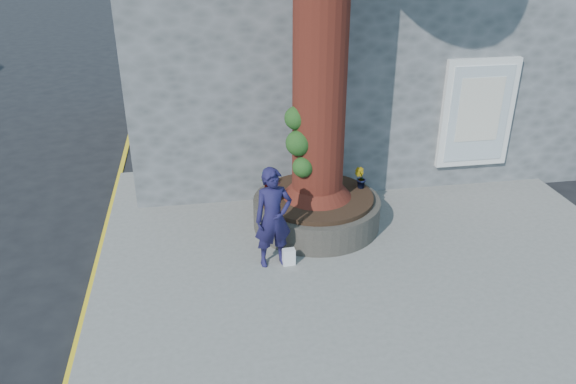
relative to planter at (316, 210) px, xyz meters
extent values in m
plane|color=black|center=(-0.80, -2.00, -0.41)|extent=(120.00, 120.00, 0.00)
cube|color=slate|center=(0.70, -1.00, -0.35)|extent=(9.00, 8.00, 0.12)
cube|color=yellow|center=(-3.85, -1.00, -0.41)|extent=(0.10, 30.00, 0.01)
cube|color=#525557|center=(1.70, 5.20, 2.59)|extent=(10.00, 8.00, 6.00)
cube|color=white|center=(3.50, 1.14, 1.29)|extent=(1.50, 0.12, 2.20)
cube|color=silver|center=(3.50, 1.08, 1.29)|extent=(1.25, 0.04, 1.95)
cube|color=silver|center=(3.50, 1.06, 1.39)|extent=(0.90, 0.02, 1.30)
cylinder|color=black|center=(0.00, 0.00, -0.03)|extent=(2.30, 2.30, 0.52)
cylinder|color=black|center=(0.00, 0.00, 0.27)|extent=(2.04, 2.04, 0.08)
cone|color=#4B1812|center=(0.00, 0.00, 0.66)|extent=(1.24, 1.24, 0.70)
sphere|color=#154016|center=(-0.38, -0.20, 1.41)|extent=(0.44, 0.44, 0.44)
sphere|color=#154016|center=(-0.32, -0.30, 1.01)|extent=(0.36, 0.36, 0.36)
sphere|color=#154016|center=(-0.40, -0.08, 1.81)|extent=(0.40, 0.40, 0.40)
imported|color=#1A173F|center=(-0.96, -1.16, 0.55)|extent=(0.67, 0.49, 1.68)
imported|color=#A5A29E|center=(0.31, 1.47, 0.59)|extent=(1.01, 0.89, 1.77)
cube|color=white|center=(-0.72, -1.24, -0.15)|extent=(0.21, 0.14, 0.28)
imported|color=gray|center=(-0.85, 0.44, 0.50)|extent=(0.24, 0.22, 0.38)
imported|color=gray|center=(0.85, 0.18, 0.50)|extent=(0.29, 0.29, 0.39)
imported|color=gray|center=(-0.75, -0.08, 0.49)|extent=(0.26, 0.26, 0.36)
imported|color=gray|center=(-0.04, 0.85, 0.44)|extent=(0.31, 0.31, 0.26)
camera|label=1|loc=(-2.00, -8.85, 4.77)|focal=35.00mm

